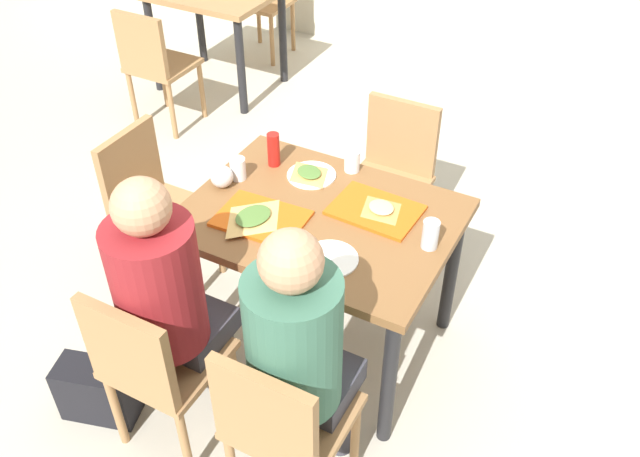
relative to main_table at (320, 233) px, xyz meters
name	(u,v)px	position (x,y,z in m)	size (l,w,h in m)	color
ground_plane	(320,338)	(0.00, 0.00, -0.66)	(10.00, 10.00, 0.02)	#B2AD9E
main_table	(320,233)	(0.00, 0.00, 0.00)	(1.11, 0.84, 0.75)	brown
chair_near_left	(153,363)	(-0.28, -0.80, -0.15)	(0.40, 0.40, 0.85)	#9E7247
chair_near_right	(281,423)	(0.28, -0.80, -0.15)	(0.40, 0.40, 0.85)	#9E7247
chair_far_side	(393,170)	(0.00, 0.80, -0.15)	(0.40, 0.40, 0.85)	#9E7247
chair_left_end	(151,200)	(-0.94, 0.00, -0.15)	(0.40, 0.40, 0.85)	#9E7247
person_in_red	(167,293)	(-0.28, -0.66, 0.09)	(0.32, 0.42, 1.26)	#383842
person_in_brown_jacket	(300,348)	(0.28, -0.66, 0.09)	(0.32, 0.42, 1.26)	#383842
tray_red_near	(261,219)	(-0.19, -0.15, 0.11)	(0.36, 0.26, 0.02)	#D85914
tray_red_far	(375,210)	(0.19, 0.13, 0.11)	(0.36, 0.26, 0.02)	#D85914
paper_plate_center	(311,175)	(-0.17, 0.23, 0.11)	(0.22, 0.22, 0.01)	white
paper_plate_near_edge	(330,259)	(0.17, -0.23, 0.11)	(0.22, 0.22, 0.01)	white
pizza_slice_a	(253,217)	(-0.22, -0.17, 0.13)	(0.21, 0.26, 0.02)	#DBAD60
pizza_slice_b	(381,209)	(0.22, 0.13, 0.13)	(0.21, 0.21, 0.02)	#C68C47
pizza_slice_c	(309,173)	(-0.17, 0.22, 0.12)	(0.22, 0.21, 0.02)	tan
plastic_cup_a	(352,161)	(-0.03, 0.36, 0.15)	(0.07, 0.07, 0.10)	white
plastic_cup_b	(281,258)	(0.03, -0.36, 0.15)	(0.07, 0.07, 0.10)	white
plastic_cup_c	(238,169)	(-0.44, 0.06, 0.15)	(0.07, 0.07, 0.10)	white
soda_can	(430,234)	(0.47, 0.02, 0.16)	(0.07, 0.07, 0.12)	#B7BCC6
condiment_bottle	(274,150)	(-0.36, 0.23, 0.18)	(0.06, 0.06, 0.16)	red
foil_bundle	(222,176)	(-0.47, -0.02, 0.15)	(0.10, 0.10, 0.10)	silver
handbag	(98,391)	(-0.63, -0.82, -0.51)	(0.32, 0.16, 0.28)	black
background_table	(215,7)	(-1.92, 1.97, -0.03)	(0.90, 0.70, 0.75)	#9E7247
background_chair_near	(154,61)	(-1.92, 1.24, -0.15)	(0.40, 0.40, 0.85)	#9E7247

